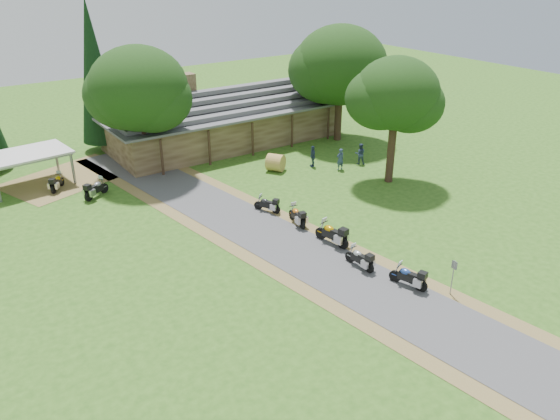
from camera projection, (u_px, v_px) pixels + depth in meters
ground at (355, 281)px, 27.84m from camera, size 120.00×120.00×0.00m
driveway at (301, 252)px, 30.57m from camera, size 51.95×51.95×0.00m
lodge at (225, 115)px, 47.82m from camera, size 21.40×9.40×4.90m
carport at (29, 169)px, 38.97m from camera, size 6.10×4.42×2.48m
motorcycle_row_a at (409, 276)px, 27.15m from camera, size 1.09×1.92×1.25m
motorcycle_row_b at (360, 257)px, 28.85m from camera, size 0.70×1.80×1.21m
motorcycle_row_c at (332, 233)px, 31.17m from camera, size 1.05×2.19×1.44m
motorcycle_row_d at (297, 215)px, 33.54m from camera, size 0.91×1.91×1.26m
motorcycle_row_e at (267, 204)px, 35.22m from camera, size 1.26×1.72×1.14m
motorcycle_carport_a at (57, 182)px, 38.55m from camera, size 1.53×1.79×1.23m
motorcycle_carport_b at (96, 188)px, 37.35m from camera, size 2.02×1.56×1.35m
person_a at (340, 157)px, 42.01m from camera, size 0.60×0.45×2.00m
person_b at (360, 152)px, 43.19m from camera, size 0.69×0.66×1.98m
person_c at (313, 154)px, 42.67m from camera, size 0.60×0.68×1.99m
hay_bale at (276, 163)px, 41.95m from camera, size 1.78×1.75×1.33m
sign_post at (452, 278)px, 26.39m from camera, size 0.34×0.06×1.88m
oak_lodge_left at (140, 106)px, 39.51m from camera, size 7.16×7.16×10.48m
oak_lodge_right at (340, 80)px, 47.13m from camera, size 7.97×7.97×10.71m
oak_driveway at (395, 111)px, 38.03m from camera, size 5.94×5.94×10.53m
cedar_near at (95, 77)px, 44.15m from camera, size 3.36×3.36×12.37m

